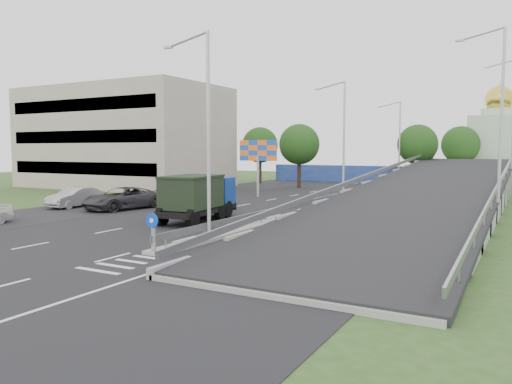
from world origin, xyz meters
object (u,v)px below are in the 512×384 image
Objects in this scene: parked_car_d at (174,191)px; lamp_post_mid at (342,135)px; lamp_post_far at (398,139)px; dump_truck at (198,196)px; billboard at (258,154)px; parked_car_b at (75,197)px; lamp_post_near at (205,124)px; church at (497,144)px; parked_car_c at (122,198)px; sign_bollard at (153,232)px.

lamp_post_mid is at bearing 7.57° from parked_car_d.
lamp_post_far is 34.82m from dump_truck.
billboard reaches higher than parked_car_b.
lamp_post_near is 0.73× the size of church.
church reaches higher than dump_truck.
lamp_post_mid is 18.59m from parked_car_c.
parked_car_d is (-14.30, 19.53, -0.18)m from sign_bollard.
dump_truck is (-4.56, -34.27, -4.16)m from lamp_post_far.
church is at bearing 72.40° from parked_car_c.
billboard is 17.09m from dump_truck.
lamp_post_near is at bearing -90.00° from lamp_post_mid.
church is (9.89, 34.00, -0.50)m from lamp_post_mid.
lamp_post_near reaches higher than parked_car_c.
parked_car_b is at bearing 157.49° from lamp_post_near.
church reaches higher than billboard.
billboard is 0.94× the size of parked_car_d.
lamp_post_far is 20.24m from billboard.
lamp_post_mid is at bearing 65.21° from dump_truck.
church is 2.83× the size of parked_car_b.
billboard is at bearing 112.49° from lamp_post_near.
church is 50.52m from dump_truck.
lamp_post_mid is at bearing 89.74° from sign_bollard.
sign_bollard is 58.84m from church.
parked_car_c is (-8.73, 2.27, -0.79)m from dump_truck.
parked_car_b is 8.99m from parked_car_d.
sign_bollard is at bearing -91.64° from lamp_post_near.
billboard is 14.99m from parked_car_c.
lamp_post_mid reaches higher than billboard.
dump_truck is (-4.45, 9.55, 0.61)m from sign_bollard.
parked_car_c is (-13.29, 7.99, -4.96)m from lamp_post_near.
dump_truck is at bearing -54.41° from parked_car_d.
lamp_post_mid is 1.64× the size of parked_car_c.
parked_car_b is at bearing -161.63° from parked_car_c.
dump_truck is 14.04m from parked_car_d.
sign_bollard is 0.17× the size of lamp_post_mid.
dump_truck is 9.06m from parked_car_c.
sign_bollard is 10.56m from dump_truck.
parked_car_c is (-13.29, -32.01, -4.96)m from lamp_post_far.
parked_car_d is at bearing -130.07° from billboard.
church is at bearing 80.19° from sign_bollard.
lamp_post_mid is at bearing -106.22° from church.
lamp_post_far reaches higher than parked_car_c.
sign_bollard is 0.12× the size of church.
lamp_post_mid reaches higher than parked_car_b.
sign_bollard is 24.30m from lamp_post_mid.
dump_truck is at bearing -107.72° from lamp_post_mid.
lamp_post_near is at bearing -58.54° from dump_truck.
church is 1.97× the size of dump_truck.
church is at bearing 57.64° from parked_car_b.
lamp_post_near reaches higher than parked_car_b.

